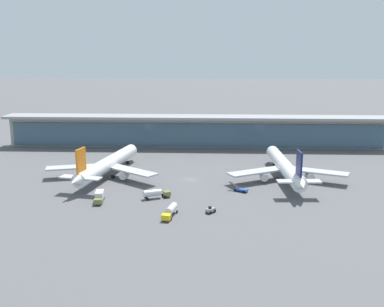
% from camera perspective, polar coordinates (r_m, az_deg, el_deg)
% --- Properties ---
extents(ground_plane, '(1200.00, 1200.00, 0.00)m').
position_cam_1_polar(ground_plane, '(162.58, -0.19, -3.33)').
color(ground_plane, '#515154').
extents(airliner_left_stand, '(42.43, 55.87, 14.95)m').
position_cam_1_polar(airliner_left_stand, '(167.85, -10.75, -1.37)').
color(airliner_left_stand, white).
rests_on(airliner_left_stand, ground).
extents(airliner_centre_stand, '(43.15, 56.15, 14.95)m').
position_cam_1_polar(airliner_centre_stand, '(164.80, 11.74, -1.68)').
color(airliner_centre_stand, white).
rests_on(airliner_centre_stand, ground).
extents(service_truck_near_nose_olive, '(8.78, 5.54, 2.95)m').
position_cam_1_polar(service_truck_near_nose_olive, '(142.26, -4.66, -5.05)').
color(service_truck_near_nose_olive, olive).
rests_on(service_truck_near_nose_olive, ground).
extents(service_truck_under_wing_grey, '(3.11, 3.30, 2.05)m').
position_cam_1_polar(service_truck_under_wing_grey, '(129.90, 2.38, -7.19)').
color(service_truck_under_wing_grey, gray).
rests_on(service_truck_under_wing_grey, ground).
extents(service_truck_mid_apron_olive, '(3.12, 7.51, 3.10)m').
position_cam_1_polar(service_truck_mid_apron_olive, '(141.74, -11.72, -5.37)').
color(service_truck_mid_apron_olive, olive).
rests_on(service_truck_mid_apron_olive, ground).
extents(service_truck_by_tail_blue, '(6.45, 4.83, 2.70)m').
position_cam_1_polar(service_truck_by_tail_blue, '(149.61, 6.15, -4.54)').
color(service_truck_by_tail_blue, '#234C9E').
rests_on(service_truck_by_tail_blue, ground).
extents(service_truck_on_taxiway_yellow, '(4.10, 8.88, 2.95)m').
position_cam_1_polar(service_truck_on_taxiway_yellow, '(126.99, -2.79, -7.28)').
color(service_truck_on_taxiway_yellow, yellow).
rests_on(service_truck_on_taxiway_yellow, ground).
extents(terminal_building, '(183.69, 12.80, 15.20)m').
position_cam_1_polar(terminal_building, '(216.65, 0.52, 2.93)').
color(terminal_building, '#9E998E').
rests_on(terminal_building, ground).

